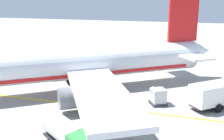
% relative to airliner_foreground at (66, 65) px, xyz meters
% --- Properties ---
extents(airliner_foreground, '(30.41, 35.58, 11.90)m').
position_rel_airliner_foreground_xyz_m(airliner_foreground, '(0.00, 0.00, 0.00)').
color(airliner_foreground, white).
rests_on(airliner_foreground, ground).
extents(service_truck_fuel, '(5.84, 6.15, 2.64)m').
position_rel_airliner_foreground_xyz_m(service_truck_fuel, '(0.23, -17.21, -1.89)').
color(service_truck_fuel, yellow).
rests_on(service_truck_fuel, ground).
extents(service_truck_baggage, '(5.11, 6.15, 2.40)m').
position_rel_airliner_foreground_xyz_m(service_truck_baggage, '(-12.37, -6.31, -1.99)').
color(service_truck_baggage, '#338C3F').
rests_on(service_truck_baggage, ground).
extents(cargo_container_mid, '(2.21, 2.21, 1.88)m').
position_rel_airliner_foreground_xyz_m(cargo_container_mid, '(-0.85, -11.16, -2.50)').
color(cargo_container_mid, '#333338').
rests_on(cargo_container_mid, ground).
extents(apron_guide_line, '(0.30, 60.00, 0.01)m').
position_rel_airliner_foreground_xyz_m(apron_guide_line, '(-3.39, -4.54, -3.39)').
color(apron_guide_line, yellow).
rests_on(apron_guide_line, ground).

